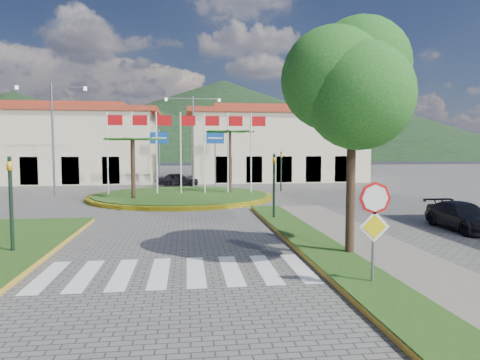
{
  "coord_description": "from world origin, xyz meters",
  "views": [
    {
      "loc": [
        0.36,
        -7.86,
        3.45
      ],
      "look_at": [
        2.36,
        8.0,
        2.27
      ],
      "focal_mm": 32.0,
      "sensor_mm": 36.0,
      "label": 1
    }
  ],
  "objects": [
    {
      "name": "white_van",
      "position": [
        -7.61,
        34.89,
        0.56
      ],
      "size": [
        4.07,
        1.96,
        1.12
      ],
      "primitive_type": "imported",
      "rotation": [
        0.0,
        0.0,
        1.54
      ],
      "color": "silver",
      "rests_on": "ground"
    },
    {
      "name": "stop_sign",
      "position": [
        4.9,
        1.96,
        1.79
      ],
      "size": [
        0.8,
        0.11,
        2.65
      ],
      "color": "slate",
      "rests_on": "ground"
    },
    {
      "name": "hill_far_mid",
      "position": [
        15.0,
        160.0,
        15.0
      ],
      "size": [
        180.0,
        180.0,
        30.0
      ],
      "primitive_type": "cone",
      "color": "black",
      "rests_on": "ground"
    },
    {
      "name": "street_lamp_centre",
      "position": [
        1.0,
        30.0,
        4.5
      ],
      "size": [
        4.8,
        0.16,
        8.0
      ],
      "color": "slate",
      "rests_on": "ground"
    },
    {
      "name": "hill_far_east",
      "position": [
        70.0,
        135.0,
        9.0
      ],
      "size": [
        120.0,
        120.0,
        18.0
      ],
      "primitive_type": "cone",
      "color": "black",
      "rests_on": "ground"
    },
    {
      "name": "crosswalk",
      "position": [
        0.0,
        4.0,
        0.01
      ],
      "size": [
        8.0,
        3.0,
        0.01
      ],
      "primitive_type": "cube",
      "color": "silver",
      "rests_on": "ground"
    },
    {
      "name": "ground",
      "position": [
        0.0,
        0.0,
        0.0
      ],
      "size": [
        160.0,
        160.0,
        0.0
      ],
      "primitive_type": "plane",
      "color": "#5A5856",
      "rests_on": "ground"
    },
    {
      "name": "street_lamp_west",
      "position": [
        -9.0,
        24.0,
        4.5
      ],
      "size": [
        4.8,
        0.16,
        8.0
      ],
      "color": "slate",
      "rests_on": "ground"
    },
    {
      "name": "direction_sign_east",
      "position": [
        3.0,
        30.97,
        3.53
      ],
      "size": [
        1.6,
        0.14,
        5.2
      ],
      "color": "slate",
      "rests_on": "ground"
    },
    {
      "name": "traffic_light_right",
      "position": [
        4.5,
        12.0,
        1.94
      ],
      "size": [
        0.15,
        0.18,
        3.2
      ],
      "color": "black",
      "rests_on": "ground"
    },
    {
      "name": "hill_far_west",
      "position": [
        -55.0,
        140.0,
        11.0
      ],
      "size": [
        140.0,
        140.0,
        22.0
      ],
      "primitive_type": "cone",
      "color": "black",
      "rests_on": "ground"
    },
    {
      "name": "sidewalk_right",
      "position": [
        6.0,
        2.0,
        0.07
      ],
      "size": [
        4.0,
        28.0,
        0.15
      ],
      "primitive_type": "cube",
      "color": "gray",
      "rests_on": "ground"
    },
    {
      "name": "car_dark_a",
      "position": [
        -0.33,
        31.47,
        0.62
      ],
      "size": [
        3.68,
        1.51,
        1.25
      ],
      "primitive_type": "imported",
      "rotation": [
        0.0,
        0.0,
        1.58
      ],
      "color": "black",
      "rests_on": "ground"
    },
    {
      "name": "building_left",
      "position": [
        -14.0,
        38.0,
        3.9
      ],
      "size": [
        23.32,
        9.54,
        8.05
      ],
      "color": "beige",
      "rests_on": "ground"
    },
    {
      "name": "car_side_right",
      "position": [
        12.0,
        8.78,
        0.58
      ],
      "size": [
        1.71,
        4.03,
        1.16
      ],
      "primitive_type": "imported",
      "rotation": [
        0.0,
        0.0,
        -0.02
      ],
      "color": "black",
      "rests_on": "ground"
    },
    {
      "name": "traffic_light_far",
      "position": [
        8.0,
        26.0,
        1.94
      ],
      "size": [
        0.18,
        0.15,
        3.2
      ],
      "color": "black",
      "rests_on": "ground"
    },
    {
      "name": "direction_sign_west",
      "position": [
        -2.0,
        30.97,
        3.53
      ],
      "size": [
        1.6,
        0.14,
        5.2
      ],
      "color": "slate",
      "rests_on": "ground"
    },
    {
      "name": "building_right",
      "position": [
        10.0,
        38.0,
        3.9
      ],
      "size": [
        19.08,
        9.54,
        8.05
      ],
      "color": "beige",
      "rests_on": "ground"
    },
    {
      "name": "verge_right",
      "position": [
        4.8,
        2.0,
        0.09
      ],
      "size": [
        1.6,
        28.0,
        0.18
      ],
      "primitive_type": "cube",
      "color": "#244A15",
      "rests_on": "ground"
    },
    {
      "name": "deciduous_tree",
      "position": [
        5.5,
        5.0,
        5.18
      ],
      "size": [
        3.6,
        3.6,
        6.8
      ],
      "color": "black",
      "rests_on": "ground"
    },
    {
      "name": "roundabout_island",
      "position": [
        0.0,
        22.0,
        0.18
      ],
      "size": [
        12.7,
        12.7,
        6.0
      ],
      "color": "yellow",
      "rests_on": "ground"
    },
    {
      "name": "hill_near_back",
      "position": [
        -10.0,
        130.0,
        8.0
      ],
      "size": [
        110.0,
        110.0,
        16.0
      ],
      "primitive_type": "cone",
      "color": "black",
      "rests_on": "ground"
    },
    {
      "name": "traffic_light_left",
      "position": [
        -5.2,
        6.5,
        1.94
      ],
      "size": [
        0.15,
        0.18,
        3.2
      ],
      "color": "black",
      "rests_on": "ground"
    },
    {
      "name": "car_dark_b",
      "position": [
        6.05,
        36.32,
        0.63
      ],
      "size": [
        4.01,
        2.8,
        1.25
      ],
      "primitive_type": "imported",
      "rotation": [
        0.0,
        0.0,
        2.0
      ],
      "color": "black",
      "rests_on": "ground"
    }
  ]
}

